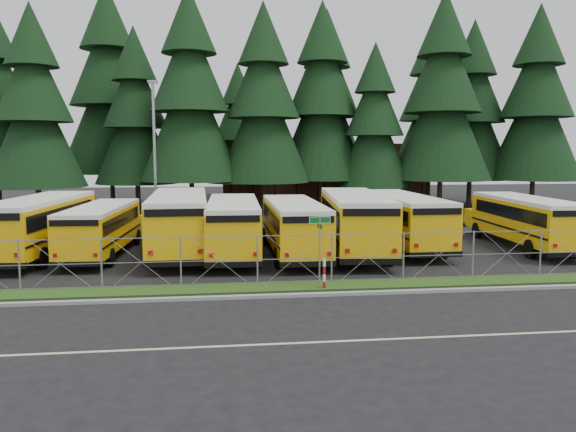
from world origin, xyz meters
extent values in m
plane|color=black|center=(0.00, 0.00, 0.00)|extent=(120.00, 120.00, 0.00)
cube|color=gray|center=(0.00, -3.10, 0.06)|extent=(50.00, 0.25, 0.12)
cube|color=#1C4012|center=(0.00, -1.70, 0.03)|extent=(50.00, 1.40, 0.06)
cube|color=beige|center=(0.00, -8.00, 0.01)|extent=(50.00, 0.12, 0.01)
cube|color=brown|center=(6.00, 40.00, 3.00)|extent=(22.00, 10.00, 6.00)
cylinder|color=#999BA1|center=(-1.69, -2.06, 1.40)|extent=(0.06, 0.06, 2.80)
cube|color=#0D5C18|center=(-1.69, -2.06, 2.68)|extent=(0.80, 0.13, 0.22)
cube|color=white|center=(-1.69, -2.06, 2.68)|extent=(0.84, 0.13, 0.26)
cube|color=#0D5C18|center=(-1.69, -2.06, 2.44)|extent=(0.10, 0.55, 0.18)
cylinder|color=#B20C0C|center=(-1.52, -2.13, 0.60)|extent=(0.11, 0.11, 1.20)
cylinder|color=#999BA1|center=(-9.93, 17.82, 5.00)|extent=(0.20, 0.20, 10.00)
cube|color=#999BA1|center=(-9.93, 17.82, 10.05)|extent=(0.70, 0.35, 0.18)
camera|label=1|loc=(-5.50, -22.87, 5.33)|focal=35.00mm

